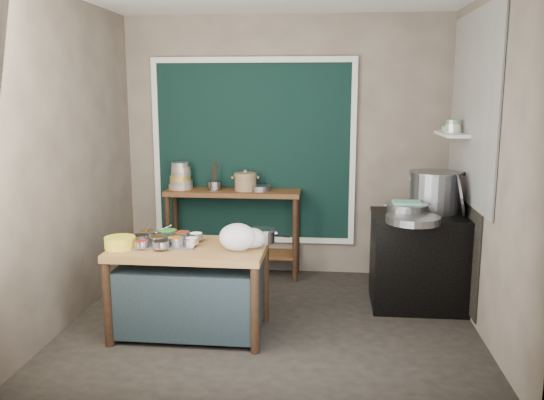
# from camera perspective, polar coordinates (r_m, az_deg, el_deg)

# --- Properties ---
(floor) EXTENTS (3.50, 3.00, 0.02)m
(floor) POSITION_cam_1_polar(r_m,az_deg,el_deg) (5.18, -0.01, -12.07)
(floor) COLOR #2A2620
(floor) RESTS_ON ground
(back_wall) EXTENTS (3.50, 0.02, 2.80)m
(back_wall) POSITION_cam_1_polar(r_m,az_deg,el_deg) (6.31, 1.35, 5.26)
(back_wall) COLOR #7B6E5E
(back_wall) RESTS_ON floor
(left_wall) EXTENTS (0.02, 3.00, 2.80)m
(left_wall) POSITION_cam_1_polar(r_m,az_deg,el_deg) (5.29, -19.40, 3.63)
(left_wall) COLOR #7B6E5E
(left_wall) RESTS_ON floor
(right_wall) EXTENTS (0.02, 3.00, 2.80)m
(right_wall) POSITION_cam_1_polar(r_m,az_deg,el_deg) (4.96, 20.69, 3.13)
(right_wall) COLOR #7B6E5E
(right_wall) RESTS_ON floor
(curtain_panel) EXTENTS (2.10, 0.02, 1.90)m
(curtain_panel) POSITION_cam_1_polar(r_m,az_deg,el_deg) (6.31, -1.86, 4.80)
(curtain_panel) COLOR black
(curtain_panel) RESTS_ON back_wall
(curtain_frame) EXTENTS (2.22, 0.03, 2.02)m
(curtain_frame) POSITION_cam_1_polar(r_m,az_deg,el_deg) (6.30, -1.87, 4.80)
(curtain_frame) COLOR beige
(curtain_frame) RESTS_ON back_wall
(tile_panel) EXTENTS (0.02, 1.70, 1.70)m
(tile_panel) POSITION_cam_1_polar(r_m,az_deg,el_deg) (5.46, 19.26, 8.58)
(tile_panel) COLOR #B2B2AA
(tile_panel) RESTS_ON right_wall
(soot_patch) EXTENTS (0.01, 1.30, 1.30)m
(soot_patch) POSITION_cam_1_polar(r_m,az_deg,el_deg) (5.70, 18.38, -3.00)
(soot_patch) COLOR black
(soot_patch) RESTS_ON right_wall
(wall_shelf) EXTENTS (0.22, 0.70, 0.03)m
(wall_shelf) POSITION_cam_1_polar(r_m,az_deg,el_deg) (5.74, 17.39, 6.26)
(wall_shelf) COLOR beige
(wall_shelf) RESTS_ON right_wall
(prep_table) EXTENTS (1.26, 0.73, 0.75)m
(prep_table) POSITION_cam_1_polar(r_m,az_deg,el_deg) (4.87, -8.09, -8.83)
(prep_table) COLOR brown
(prep_table) RESTS_ON floor
(back_counter) EXTENTS (1.45, 0.40, 0.95)m
(back_counter) POSITION_cam_1_polar(r_m,az_deg,el_deg) (6.31, -3.84, -3.30)
(back_counter) COLOR brown
(back_counter) RESTS_ON floor
(stove_block) EXTENTS (0.90, 0.68, 0.85)m
(stove_block) POSITION_cam_1_polar(r_m,az_deg,el_deg) (5.60, 14.52, -5.94)
(stove_block) COLOR black
(stove_block) RESTS_ON floor
(stove_top) EXTENTS (0.92, 0.69, 0.03)m
(stove_top) POSITION_cam_1_polar(r_m,az_deg,el_deg) (5.49, 14.73, -1.53)
(stove_top) COLOR black
(stove_top) RESTS_ON stove_block
(condiment_tray) EXTENTS (0.53, 0.40, 0.02)m
(condiment_tray) POSITION_cam_1_polar(r_m,az_deg,el_deg) (4.84, -10.46, -4.24)
(condiment_tray) COLOR gray
(condiment_tray) RESTS_ON prep_table
(condiment_bowls) EXTENTS (0.57, 0.47, 0.07)m
(condiment_bowls) POSITION_cam_1_polar(r_m,az_deg,el_deg) (4.85, -10.66, -3.72)
(condiment_bowls) COLOR gray
(condiment_bowls) RESTS_ON condiment_tray
(yellow_basin) EXTENTS (0.29, 0.29, 0.09)m
(yellow_basin) POSITION_cam_1_polar(r_m,az_deg,el_deg) (4.80, -14.83, -4.10)
(yellow_basin) COLOR gold
(yellow_basin) RESTS_ON prep_table
(saucepan) EXTENTS (0.26, 0.26, 0.11)m
(saucepan) POSITION_cam_1_polar(r_m,az_deg,el_deg) (4.83, -0.85, -3.54)
(saucepan) COLOR gray
(saucepan) RESTS_ON prep_table
(plastic_bag_a) EXTENTS (0.36, 0.33, 0.22)m
(plastic_bag_a) POSITION_cam_1_polar(r_m,az_deg,el_deg) (4.57, -3.44, -3.69)
(plastic_bag_a) COLOR white
(plastic_bag_a) RESTS_ON prep_table
(plastic_bag_b) EXTENTS (0.23, 0.20, 0.16)m
(plastic_bag_b) POSITION_cam_1_polar(r_m,az_deg,el_deg) (4.64, -1.99, -3.80)
(plastic_bag_b) COLOR white
(plastic_bag_b) RESTS_ON prep_table
(bowl_stack) EXTENTS (0.26, 0.26, 0.29)m
(bowl_stack) POSITION_cam_1_polar(r_m,az_deg,el_deg) (6.34, -9.01, 2.23)
(bowl_stack) COLOR tan
(bowl_stack) RESTS_ON back_counter
(utensil_cup) EXTENTS (0.19, 0.19, 0.09)m
(utensil_cup) POSITION_cam_1_polar(r_m,az_deg,el_deg) (6.25, -5.69, 1.43)
(utensil_cup) COLOR gray
(utensil_cup) RESTS_ON back_counter
(ceramic_crock) EXTENTS (0.29, 0.29, 0.17)m
(ceramic_crock) POSITION_cam_1_polar(r_m,az_deg,el_deg) (6.18, -2.65, 1.73)
(ceramic_crock) COLOR #906D4E
(ceramic_crock) RESTS_ON back_counter
(wide_bowl) EXTENTS (0.29, 0.29, 0.06)m
(wide_bowl) POSITION_cam_1_polar(r_m,az_deg,el_deg) (6.16, -1.16, 1.18)
(wide_bowl) COLOR gray
(wide_bowl) RESTS_ON back_counter
(stock_pot) EXTENTS (0.59, 0.59, 0.38)m
(stock_pot) POSITION_cam_1_polar(r_m,az_deg,el_deg) (5.59, 15.78, 0.78)
(stock_pot) COLOR gray
(stock_pot) RESTS_ON stove_top
(pot_lid) EXTENTS (0.17, 0.42, 0.40)m
(pot_lid) POSITION_cam_1_polar(r_m,az_deg,el_deg) (5.47, 18.19, 0.52)
(pot_lid) COLOR gray
(pot_lid) RESTS_ON stove_top
(steamer) EXTENTS (0.44, 0.44, 0.12)m
(steamer) POSITION_cam_1_polar(r_m,az_deg,el_deg) (5.32, 13.20, -1.00)
(steamer) COLOR gray
(steamer) RESTS_ON stove_top
(green_cloth) EXTENTS (0.26, 0.20, 0.02)m
(green_cloth) POSITION_cam_1_polar(r_m,az_deg,el_deg) (5.31, 13.23, -0.25)
(green_cloth) COLOR #569883
(green_cloth) RESTS_ON steamer
(shallow_pan) EXTENTS (0.60, 0.60, 0.06)m
(shallow_pan) POSITION_cam_1_polar(r_m,az_deg,el_deg) (5.10, 13.80, -1.89)
(shallow_pan) COLOR gray
(shallow_pan) RESTS_ON stove_top
(shelf_bowl_stack) EXTENTS (0.15, 0.15, 0.12)m
(shelf_bowl_stack) POSITION_cam_1_polar(r_m,az_deg,el_deg) (5.69, 17.52, 6.95)
(shelf_bowl_stack) COLOR silver
(shelf_bowl_stack) RESTS_ON wall_shelf
(shelf_bowl_green) EXTENTS (0.16, 0.16, 0.04)m
(shelf_bowl_green) POSITION_cam_1_polar(r_m,az_deg,el_deg) (5.91, 17.07, 6.75)
(shelf_bowl_green) COLOR gray
(shelf_bowl_green) RESTS_ON wall_shelf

